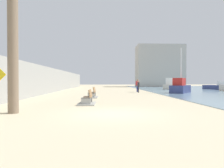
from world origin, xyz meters
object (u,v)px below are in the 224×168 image
object	(u,v)px
boat_nearest	(172,85)
boat_mid_bay	(224,86)
bench_near	(87,101)
person_standing	(137,84)
bench_far	(92,95)
boat_far_right	(180,87)
person_walking	(138,86)

from	to	relation	value
boat_nearest	boat_mid_bay	bearing A→B (deg)	-25.46
bench_near	person_standing	world-z (taller)	person_standing
boat_mid_bay	bench_far	bearing A→B (deg)	-143.36
bench_near	boat_far_right	xyz separation A→B (m)	(10.77, 12.68, 0.51)
person_standing	boat_nearest	distance (m)	12.40
boat_nearest	boat_mid_bay	world-z (taller)	boat_nearest
person_standing	bench_far	bearing A→B (deg)	-119.69
person_standing	boat_far_right	world-z (taller)	boat_far_right
bench_near	bench_far	xyz separation A→B (m)	(0.00, 5.72, 0.00)
boat_far_right	boat_mid_bay	size ratio (longest dim) A/B	0.78
person_standing	boat_mid_bay	size ratio (longest dim) A/B	0.24
person_walking	person_standing	bearing A→B (deg)	84.54
person_walking	bench_far	bearing A→B (deg)	-124.93
boat_nearest	bench_near	bearing A→B (deg)	-118.44
bench_far	person_standing	bearing A→B (deg)	60.31
bench_near	boat_far_right	distance (m)	16.65
bench_far	boat_far_right	xyz separation A→B (m)	(10.77, 6.96, 0.51)
person_walking	boat_far_right	bearing A→B (deg)	-11.60
person_walking	boat_far_right	world-z (taller)	boat_far_right
bench_far	person_walking	distance (m)	9.80
bench_far	boat_mid_bay	distance (m)	26.82
person_walking	boat_nearest	distance (m)	14.25
bench_near	boat_mid_bay	distance (m)	30.58
person_walking	boat_mid_bay	distance (m)	17.81
bench_far	person_standing	xyz separation A→B (m)	(5.81, 10.18, 0.81)
bench_near	person_walking	xyz separation A→B (m)	(5.60, 13.74, 0.68)
boat_far_right	boat_mid_bay	distance (m)	14.05
person_standing	boat_mid_bay	distance (m)	16.76
person_walking	person_standing	distance (m)	2.18
bench_far	boat_nearest	size ratio (longest dim) A/B	0.32
person_standing	boat_nearest	bearing A→B (deg)	50.08
boat_nearest	boat_mid_bay	xyz separation A→B (m)	(7.75, -3.69, -0.18)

